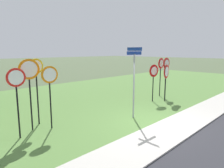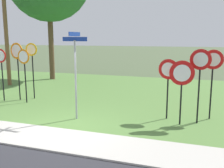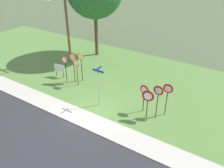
% 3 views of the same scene
% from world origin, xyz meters
% --- Properties ---
extents(ground_plane, '(160.00, 160.00, 0.00)m').
position_xyz_m(ground_plane, '(0.00, 0.00, 0.00)').
color(ground_plane, '#4C5B3D').
extents(sidewalk_strip, '(44.00, 1.60, 0.06)m').
position_xyz_m(sidewalk_strip, '(0.00, -0.80, 0.03)').
color(sidewalk_strip, '#BCB7AD').
rests_on(sidewalk_strip, ground_plane).
extents(grass_median, '(44.00, 12.00, 0.04)m').
position_xyz_m(grass_median, '(0.00, 6.00, 0.02)').
color(grass_median, '#567F3D').
rests_on(grass_median, ground_plane).
extents(stop_sign_near_left, '(0.60, 0.10, 2.70)m').
position_xyz_m(stop_sign_near_left, '(-3.41, 3.36, 1.95)').
color(stop_sign_near_left, black).
rests_on(stop_sign_near_left, grass_median).
extents(stop_sign_near_right, '(0.75, 0.14, 2.72)m').
position_xyz_m(stop_sign_near_right, '(-3.89, 2.90, 2.03)').
color(stop_sign_near_right, black).
rests_on(stop_sign_near_right, grass_median).
extents(stop_sign_far_left, '(0.65, 0.11, 2.45)m').
position_xyz_m(stop_sign_far_left, '(-3.27, 2.57, 1.80)').
color(stop_sign_far_left, black).
rests_on(stop_sign_far_left, grass_median).
extents(stop_sign_far_center, '(0.63, 0.09, 2.45)m').
position_xyz_m(stop_sign_far_center, '(-4.50, 2.52, 1.79)').
color(stop_sign_far_center, black).
rests_on(stop_sign_far_center, grass_median).
extents(yield_sign_near_left, '(0.71, 0.10, 2.59)m').
position_xyz_m(yield_sign_near_left, '(4.23, 1.99, 1.97)').
color(yield_sign_near_left, black).
rests_on(yield_sign_near_left, grass_median).
extents(yield_sign_near_right, '(0.83, 0.18, 2.22)m').
position_xyz_m(yield_sign_near_right, '(3.67, 1.65, 1.68)').
color(yield_sign_near_right, black).
rests_on(yield_sign_near_right, grass_median).
extents(yield_sign_far_left, '(0.70, 0.10, 2.54)m').
position_xyz_m(yield_sign_far_left, '(4.66, 2.63, 1.93)').
color(yield_sign_far_left, black).
rests_on(yield_sign_far_left, grass_median).
extents(yield_sign_far_right, '(0.73, 0.16, 2.21)m').
position_xyz_m(yield_sign_far_right, '(3.16, 2.18, 1.68)').
color(yield_sign_far_right, black).
rests_on(yield_sign_far_right, grass_median).
extents(street_name_post, '(0.96, 0.82, 3.15)m').
position_xyz_m(street_name_post, '(0.00, 1.13, 1.91)').
color(street_name_post, '#9EA0A8').
rests_on(street_name_post, grass_median).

